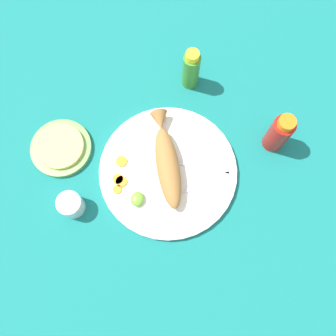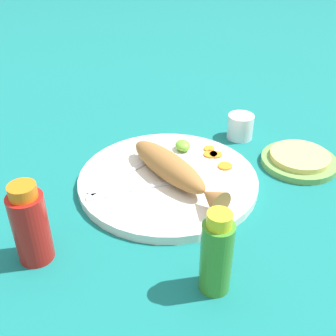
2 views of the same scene
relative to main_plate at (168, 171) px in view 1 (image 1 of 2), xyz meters
The scene contains 15 objects.
ground_plane 0.01m from the main_plate, ahead, with size 4.00×4.00×0.00m, color #146B66.
main_plate is the anchor object (origin of this frame).
fried_fish 0.04m from the main_plate, 159.71° to the right, with size 0.26×0.14×0.05m.
fork_near 0.09m from the main_plate, 106.77° to the left, with size 0.02×0.19×0.00m.
fork_far 0.10m from the main_plate, 76.58° to the left, with size 0.11×0.16×0.00m.
carrot_slice_near 0.12m from the main_plate, 89.69° to the right, with size 0.03×0.03×0.00m, color orange.
carrot_slice_mid 0.12m from the main_plate, 64.71° to the right, with size 0.03×0.03×0.00m, color orange.
carrot_slice_far 0.13m from the main_plate, 68.42° to the right, with size 0.03×0.03×0.00m, color orange.
carrot_slice_extra 0.14m from the main_plate, 57.24° to the right, with size 0.02×0.02×0.00m, color orange.
lime_wedge_main 0.11m from the main_plate, 33.65° to the right, with size 0.04×0.03×0.02m, color #6BB233.
hot_sauce_bottle_red 0.30m from the main_plate, 117.54° to the left, with size 0.06×0.06×0.14m.
hot_sauce_bottle_green 0.28m from the main_plate, behind, with size 0.05×0.05×0.14m.
salt_cup 0.26m from the main_plate, 57.97° to the right, with size 0.06×0.06×0.06m.
tortilla_plate 0.29m from the main_plate, 91.88° to the right, with size 0.16×0.16×0.01m, color #6B9E4C.
tortilla_stack 0.29m from the main_plate, 91.88° to the right, with size 0.13×0.13×0.01m, color #E0C666.
Camera 1 is at (0.27, 0.05, 0.95)m, focal length 40.00 mm.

